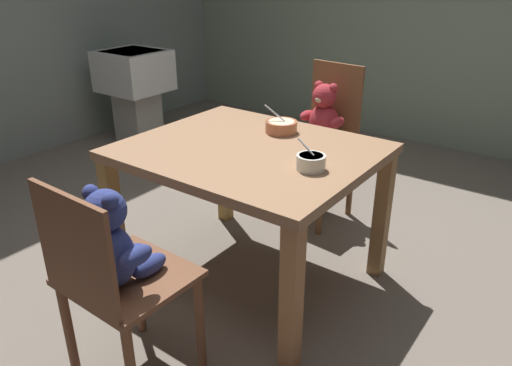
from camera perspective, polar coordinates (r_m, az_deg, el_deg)
The scene contains 7 objects.
ground_plane at distance 2.59m, azimuth -0.66°, elevation -11.09°, with size 5.20×5.20×0.04m.
dining_table at distance 2.28m, azimuth -0.74°, elevation 1.85°, with size 1.10×0.93×0.71m.
teddy_chair_near_front at distance 1.78m, azimuth -16.15°, elevation -8.49°, with size 0.43×0.40×0.85m.
teddy_chair_far_center at distance 2.98m, azimuth 7.56°, elevation 6.04°, with size 0.41×0.42×0.93m.
porridge_bowl_white_near_right at distance 2.00m, azimuth 6.36°, elevation 2.44°, with size 0.13×0.12×0.12m.
porridge_bowl_terracotta_far_center at distance 2.44m, azimuth 2.94°, elevation 6.55°, with size 0.16×0.16×0.13m.
sink_basin at distance 4.43m, azimuth -13.82°, elevation 11.14°, with size 0.52×0.49×0.79m.
Camera 1 is at (1.27, -1.68, 1.48)m, focal length 34.61 mm.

